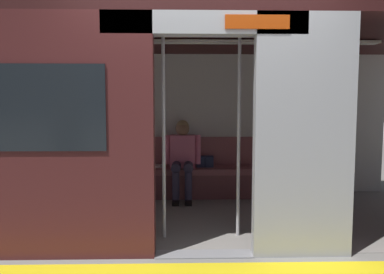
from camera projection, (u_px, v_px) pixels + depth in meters
name	position (u px, v px, depth m)	size (l,w,h in m)	color
ground_plane	(204.00, 255.00, 3.30)	(60.00, 60.00, 0.00)	gray
platform_edge_strip	(206.00, 269.00, 3.00)	(8.00, 0.24, 0.01)	yellow
train_car	(194.00, 95.00, 4.31)	(6.40, 2.65, 2.33)	#ADAFB5
bench_seat	(196.00, 175.00, 5.40)	(2.86, 0.44, 0.46)	#935156
person_seated	(182.00, 154.00, 5.31)	(0.55, 0.67, 1.18)	pink
handbag	(205.00, 161.00, 5.46)	(0.26, 0.15, 0.17)	#262D4C
book	(158.00, 166.00, 5.46)	(0.15, 0.22, 0.03)	silver
grab_pole_door	(164.00, 134.00, 3.65)	(0.04, 0.04, 2.19)	silver
grab_pole_far	(239.00, 134.00, 3.70)	(0.04, 0.04, 2.19)	silver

